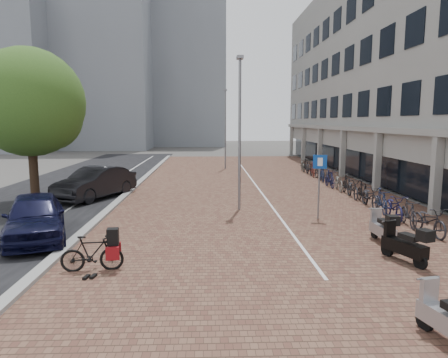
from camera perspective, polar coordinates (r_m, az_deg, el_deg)
ground at (r=13.15m, az=1.01°, el=-9.32°), size 140.00×140.00×0.00m
plaza_brick at (r=24.99m, az=4.06°, el=-0.97°), size 14.50×42.00×0.04m
street_asphalt at (r=26.19m, az=-20.62°, el=-1.07°), size 8.00×50.00×0.03m
curb at (r=25.22m, az=-12.19°, el=-0.92°), size 0.35×42.00×0.14m
lane_line at (r=25.62m, az=-16.38°, el=-1.03°), size 0.12×44.00×0.00m
parking_line at (r=25.00m, az=4.52°, el=-0.91°), size 0.10×30.00×0.00m
office_building at (r=31.96m, az=24.11°, el=15.51°), size 8.40×40.00×15.00m
bg_towers at (r=63.75m, az=-15.16°, el=16.85°), size 33.00×23.00×32.00m
car_navy at (r=15.04m, az=-24.88°, el=-4.80°), size 3.29×4.90×1.55m
car_dark at (r=21.86m, az=-17.53°, el=-0.53°), size 3.57×5.15×1.61m
hero_bike at (r=11.40m, az=-17.95°, el=-9.79°), size 1.66×0.63×1.15m
shoes at (r=11.04m, az=-18.26°, el=-12.97°), size 0.39×0.35×0.09m
scooter_front at (r=14.17m, az=21.28°, el=-6.33°), size 0.52×1.58×1.08m
scooter_mid at (r=12.53m, az=23.89°, el=-8.24°), size 1.05×1.70×1.12m
parking_sign at (r=16.66m, az=13.17°, el=0.41°), size 0.54×0.18×2.61m
lamp_near at (r=17.86m, az=2.19°, el=6.06°), size 0.12×0.12×6.61m
lamp_far at (r=33.62m, az=0.18°, el=6.85°), size 0.12×0.12×6.42m
street_tree at (r=21.33m, az=-25.07°, el=9.25°), size 5.03×5.03×7.31m
bike_row at (r=24.16m, az=15.84°, el=-0.35°), size 1.07×20.43×1.05m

